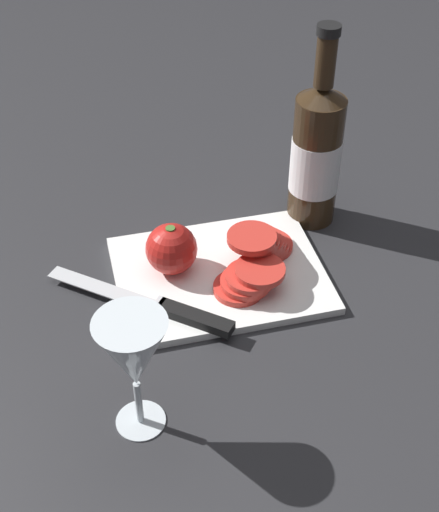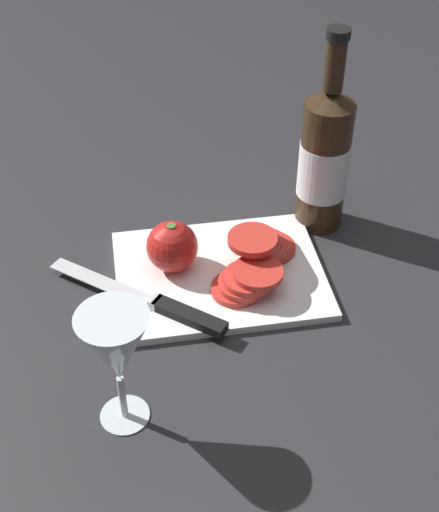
% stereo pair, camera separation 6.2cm
% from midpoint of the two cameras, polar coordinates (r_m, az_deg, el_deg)
% --- Properties ---
extents(ground_plane, '(3.00, 3.00, 0.00)m').
position_cam_midpoint_polar(ground_plane, '(1.08, -0.09, -1.03)').
color(ground_plane, '#28282B').
extents(cutting_board, '(0.31, 0.24, 0.01)m').
position_cam_midpoint_polar(cutting_board, '(1.06, -1.67, -1.53)').
color(cutting_board, white).
rests_on(cutting_board, ground_plane).
extents(wine_bottle, '(0.08, 0.08, 0.33)m').
position_cam_midpoint_polar(wine_bottle, '(1.11, 6.16, 8.04)').
color(wine_bottle, '#332314').
rests_on(wine_bottle, ground_plane).
extents(wine_glass, '(0.08, 0.08, 0.17)m').
position_cam_midpoint_polar(wine_glass, '(0.81, -9.11, -8.06)').
color(wine_glass, silver).
rests_on(wine_glass, ground_plane).
extents(whole_tomato, '(0.08, 0.08, 0.08)m').
position_cam_midpoint_polar(whole_tomato, '(1.04, -5.57, 0.53)').
color(whole_tomato, red).
rests_on(whole_tomato, cutting_board).
extents(knife, '(0.24, 0.20, 0.01)m').
position_cam_midpoint_polar(knife, '(0.99, -5.40, -4.48)').
color(knife, silver).
rests_on(knife, cutting_board).
extents(tomato_slice_stack_near, '(0.11, 0.11, 0.06)m').
position_cam_midpoint_polar(tomato_slice_stack_near, '(1.06, 1.65, 1.10)').
color(tomato_slice_stack_near, red).
rests_on(tomato_slice_stack_near, cutting_board).
extents(tomato_slice_stack_far, '(0.10, 0.07, 0.04)m').
position_cam_midpoint_polar(tomato_slice_stack_far, '(1.01, 0.63, -1.91)').
color(tomato_slice_stack_far, red).
rests_on(tomato_slice_stack_far, cutting_board).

